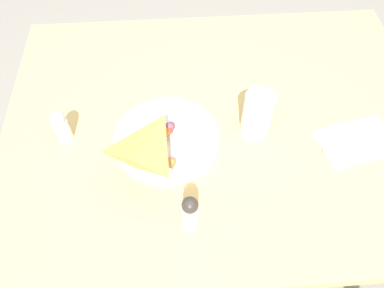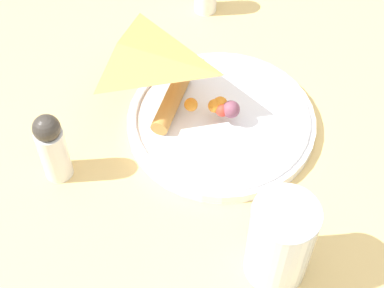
{
  "view_description": "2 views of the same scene",
  "coord_description": "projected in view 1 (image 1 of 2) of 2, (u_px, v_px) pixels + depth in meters",
  "views": [
    {
      "loc": [
        0.12,
        0.61,
        1.49
      ],
      "look_at": [
        0.08,
        0.13,
        0.81
      ],
      "focal_mm": 35.0,
      "sensor_mm": 36.0,
      "label": 1
    },
    {
      "loc": [
        -0.37,
        0.19,
        1.37
      ],
      "look_at": [
        0.07,
        0.11,
        0.8
      ],
      "focal_mm": 55.0,
      "sensor_mm": 36.0,
      "label": 2
    }
  ],
  "objects": [
    {
      "name": "dining_table",
      "position": [
        219.0,
        142.0,
        1.05
      ],
      "size": [
        1.12,
        0.86,
        0.74
      ],
      "color": "#DBB770",
      "rests_on": "ground_plane"
    },
    {
      "name": "ground_plane",
      "position": [
        210.0,
        230.0,
        1.57
      ],
      "size": [
        6.0,
        6.0,
        0.0
      ],
      "primitive_type": "plane",
      "color": "gray"
    },
    {
      "name": "milk_glass",
      "position": [
        257.0,
        116.0,
        0.91
      ],
      "size": [
        0.07,
        0.07,
        0.12
      ],
      "color": "white",
      "rests_on": "dining_table"
    },
    {
      "name": "plate_pizza",
      "position": [
        166.0,
        138.0,
        0.92
      ],
      "size": [
        0.26,
        0.26,
        0.06
      ],
      "color": "white",
      "rests_on": "dining_table"
    },
    {
      "name": "napkin_folded",
      "position": [
        357.0,
        141.0,
        0.93
      ],
      "size": [
        0.21,
        0.16,
        0.0
      ],
      "rotation": [
        0.0,
        0.0,
        0.22
      ],
      "color": "white",
      "rests_on": "dining_table"
    },
    {
      "name": "butter_knife",
      "position": [
        361.0,
        139.0,
        0.93
      ],
      "size": [
        0.19,
        0.08,
        0.01
      ],
      "rotation": [
        0.0,
        0.0,
        0.31
      ],
      "color": "#B2B2B7",
      "rests_on": "napkin_folded"
    },
    {
      "name": "pepper_shaker",
      "position": [
        190.0,
        213.0,
        0.76
      ],
      "size": [
        0.04,
        0.04,
        0.11
      ],
      "color": "silver",
      "rests_on": "dining_table"
    },
    {
      "name": "salt_shaker",
      "position": [
        61.0,
        126.0,
        0.9
      ],
      "size": [
        0.04,
        0.04,
        0.1
      ],
      "color": "white",
      "rests_on": "dining_table"
    }
  ]
}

